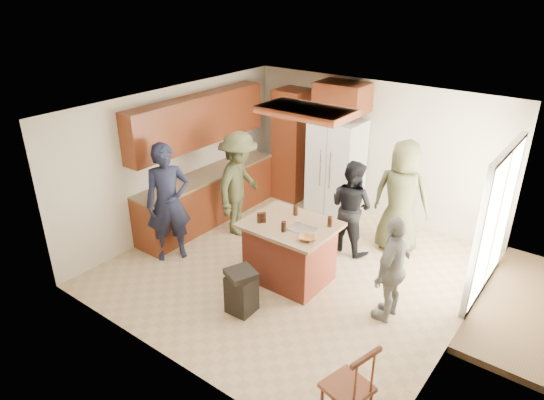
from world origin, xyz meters
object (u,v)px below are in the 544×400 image
Objects in this scene: person_front_left at (168,203)px; refrigerator at (336,167)px; trash_bin at (241,291)px; spindle_chair at (349,388)px; person_counter at (239,184)px; person_behind_right at (401,197)px; person_behind_left at (351,207)px; kitchen_island at (290,251)px; person_side_right at (393,269)px.

person_front_left is 3.24m from refrigerator.
trash_bin is 0.63× the size of spindle_chair.
refrigerator is (0.89, 1.71, -0.01)m from person_counter.
person_behind_right is (2.77, 2.41, -0.01)m from person_front_left.
person_counter reaches higher than trash_bin.
trash_bin is (1.81, -0.41, -0.63)m from person_front_left.
person_counter is (-1.83, -0.62, 0.14)m from person_behind_left.
kitchen_island is (1.88, 0.60, -0.48)m from person_front_left.
person_behind_left reaches higher than trash_bin.
person_behind_right is at bearing -79.75° from person_counter.
person_behind_right reaches higher than kitchen_island.
person_front_left is at bearing 163.30° from spindle_chair.
spindle_chair is (2.60, -4.15, -0.45)m from refrigerator.
trash_bin is (1.47, -1.69, -0.59)m from person_counter.
person_side_right is 1.48× the size of spindle_chair.
person_side_right is 3.15m from person_counter.
person_side_right is (0.66, -1.72, -0.20)m from person_behind_right.
person_behind_right is at bearing -156.86° from person_side_right.
kitchen_island is (0.65, -2.39, -0.43)m from refrigerator.
refrigerator reaches higher than kitchen_island.
trash_bin is 2.15m from spindle_chair.
person_behind_right is 2.06m from kitchen_island.
spindle_chair is (2.02, -0.74, 0.13)m from trash_bin.
trash_bin is (-0.07, -1.01, -0.16)m from kitchen_island.
person_counter is at bearing 16.92° from person_behind_right.
person_behind_left is at bearing -15.44° from person_front_left.
person_front_left is at bearing 51.38° from person_behind_left.
refrigerator is at bearing -28.81° from person_behind_right.
person_counter is 1.84× the size of spindle_chair.
spindle_chair is at bearing -139.34° from person_counter.
person_counter is at bearing 145.12° from spindle_chair.
spindle_chair is at bearing -41.96° from kitchen_island.
person_counter is 2.90× the size of trash_bin.
person_front_left is 3.67m from person_behind_right.
person_behind_left is at bearing -49.61° from refrigerator.
kitchen_island is 2.03× the size of trash_bin.
refrigerator is (-2.20, 2.32, 0.17)m from person_side_right.
spindle_chair is at bearing -20.17° from trash_bin.
person_front_left is 1.96m from trash_bin.
trash_bin is at bearing -53.69° from person_side_right.
person_side_right is 3.20m from refrigerator.
person_counter is 1.74m from kitchen_island.
person_counter reaches higher than refrigerator.
refrigerator is (-0.93, 1.10, 0.12)m from person_behind_left.
kitchen_island is 2.62m from spindle_chair.
kitchen_island is at bearing 55.88° from person_behind_right.
person_behind_right reaches higher than person_counter.
person_side_right reaches higher than spindle_chair.
kitchen_island is 1.03m from trash_bin.
person_front_left is 1.33m from person_counter.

